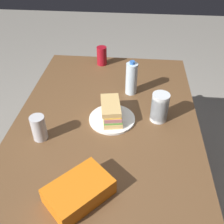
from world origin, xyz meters
TOP-DOWN VIEW (x-y plane):
  - ground_plane at (0.00, 0.00)m, footprint 8.00×8.00m
  - dining_table at (0.00, 0.00)m, footprint 1.41×0.91m
  - paper_plate at (0.02, -0.03)m, footprint 0.23×0.23m
  - sandwich at (0.02, -0.03)m, footprint 0.19×0.13m
  - soda_can_red at (0.60, 0.10)m, footprint 0.07×0.07m
  - chip_bag at (-0.43, 0.05)m, footprint 0.27×0.27m
  - water_bottle_tall at (0.27, -0.11)m, footprint 0.06×0.06m
  - plastic_cup_stack at (0.05, -0.26)m, footprint 0.08×0.08m
  - soda_can_silver at (-0.14, 0.29)m, footprint 0.07×0.07m

SIDE VIEW (x-z plane):
  - ground_plane at x=0.00m, z-range 0.00..0.00m
  - dining_table at x=0.00m, z-range 0.27..0.99m
  - paper_plate at x=0.02m, z-range 0.73..0.74m
  - chip_bag at x=-0.43m, z-range 0.73..0.80m
  - sandwich at x=0.02m, z-range 0.74..0.82m
  - soda_can_red at x=0.60m, z-range 0.73..0.85m
  - soda_can_silver at x=-0.14m, z-range 0.73..0.85m
  - plastic_cup_stack at x=0.05m, z-range 0.73..0.87m
  - water_bottle_tall at x=0.27m, z-range 0.72..0.92m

